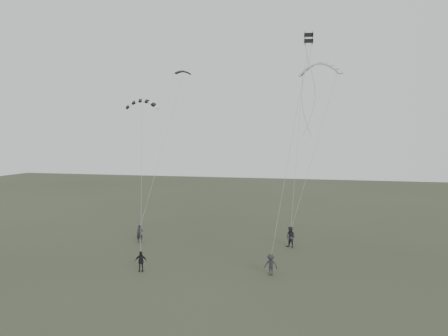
% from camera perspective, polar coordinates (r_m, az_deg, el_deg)
% --- Properties ---
extents(ground, '(140.00, 140.00, 0.00)m').
position_cam_1_polar(ground, '(34.11, -2.93, -12.56)').
color(ground, '#323C26').
rests_on(ground, ground).
extents(flyer_left, '(0.67, 0.52, 1.63)m').
position_cam_1_polar(flyer_left, '(41.51, -10.94, -8.43)').
color(flyer_left, black).
rests_on(flyer_left, ground).
extents(flyer_right, '(1.13, 1.06, 1.85)m').
position_cam_1_polar(flyer_right, '(39.38, 8.70, -8.92)').
color(flyer_right, '#27272D').
rests_on(flyer_right, ground).
extents(flyer_center, '(0.94, 0.60, 1.49)m').
position_cam_1_polar(flyer_center, '(32.96, -10.82, -11.88)').
color(flyer_center, black).
rests_on(flyer_center, ground).
extents(flyer_far, '(1.02, 0.65, 1.51)m').
position_cam_1_polar(flyer_far, '(31.72, 6.12, -12.45)').
color(flyer_far, '#242328').
rests_on(flyer_far, ground).
extents(kite_dark_small, '(1.71, 1.41, 0.66)m').
position_cam_1_polar(kite_dark_small, '(45.73, -5.37, 12.44)').
color(kite_dark_small, black).
rests_on(kite_dark_small, flyer_left).
extents(kite_pale_large, '(4.48, 2.42, 1.92)m').
position_cam_1_polar(kite_pale_large, '(44.63, 12.42, 13.18)').
color(kite_pale_large, '#B9BCBF').
rests_on(kite_pale_large, flyer_right).
extents(kite_striped, '(2.87, 1.70, 1.25)m').
position_cam_1_polar(kite_striped, '(37.30, -10.65, 8.64)').
color(kite_striped, black).
rests_on(kite_striped, flyer_center).
extents(kite_box, '(0.75, 0.83, 0.80)m').
position_cam_1_polar(kite_box, '(34.52, 10.99, 16.34)').
color(kite_box, black).
rests_on(kite_box, flyer_far).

